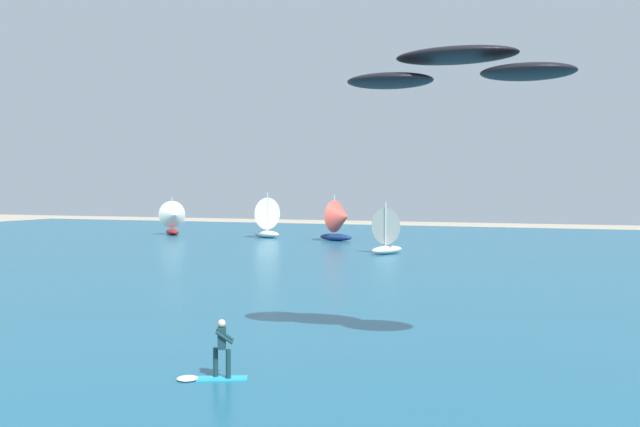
{
  "coord_description": "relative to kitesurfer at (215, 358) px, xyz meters",
  "views": [
    {
      "loc": [
        7.5,
        -5.87,
        5.48
      ],
      "look_at": [
        -0.92,
        15.32,
        4.67
      ],
      "focal_mm": 44.35,
      "sensor_mm": 36.0,
      "label": 1
    }
  ],
  "objects": [
    {
      "name": "kite",
      "position": [
        5.6,
        5.19,
        8.39
      ],
      "size": [
        7.44,
        3.03,
        1.1
      ],
      "color": "black"
    },
    {
      "name": "sailboat_center_horizon",
      "position": [
        -24.85,
        54.54,
        1.52
      ],
      "size": [
        4.15,
        3.7,
        4.64
      ],
      "color": "white",
      "rests_on": "ocean"
    },
    {
      "name": "kitesurfer",
      "position": [
        0.0,
        0.0,
        0.0
      ],
      "size": [
        2.0,
        1.37,
        1.67
      ],
      "color": "#26B2CC",
      "rests_on": "ocean"
    },
    {
      "name": "ocean",
      "position": [
        3.22,
        38.54,
        -0.65
      ],
      "size": [
        160.0,
        90.0,
        0.1
      ],
      "primitive_type": "cube",
      "color": "#1E607F",
      "rests_on": "ground"
    },
    {
      "name": "sailboat_mid_left",
      "position": [
        -15.58,
        52.43,
        1.43
      ],
      "size": [
        3.94,
        3.47,
        4.43
      ],
      "color": "navy",
      "rests_on": "ocean"
    },
    {
      "name": "sailboat_heeled_over",
      "position": [
        -6.99,
        40.66,
        1.27
      ],
      "size": [
        3.25,
        3.64,
        4.09
      ],
      "color": "silver",
      "rests_on": "ocean"
    },
    {
      "name": "sailboat_far_left",
      "position": [
        -35.52,
        54.31,
        1.29
      ],
      "size": [
        3.64,
        3.65,
        4.13
      ],
      "color": "maroon",
      "rests_on": "ocean"
    }
  ]
}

